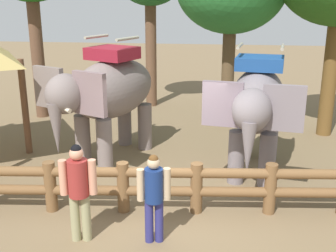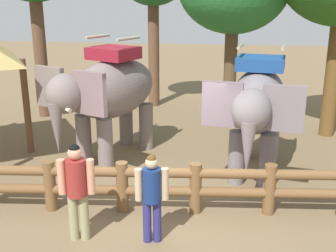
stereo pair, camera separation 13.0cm
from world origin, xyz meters
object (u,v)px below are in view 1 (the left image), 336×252
(log_fence, at_px, (160,184))
(tourist_woman_in_black, at_px, (154,193))
(elephant_near_left, at_px, (108,93))
(tourist_man_in_blue, at_px, (78,186))
(elephant_center, at_px, (257,105))

(log_fence, height_order, tourist_woman_in_black, tourist_woman_in_black)
(log_fence, distance_m, tourist_woman_in_black, 1.14)
(elephant_near_left, xyz_separation_m, tourist_man_in_blue, (0.49, -3.93, -0.75))
(log_fence, xyz_separation_m, elephant_center, (1.98, 2.16, 1.14))
(log_fence, bearing_deg, tourist_woman_in_black, -87.01)
(elephant_center, bearing_deg, tourist_woman_in_black, -120.68)
(tourist_woman_in_black, bearing_deg, log_fence, 92.99)
(tourist_woman_in_black, height_order, tourist_man_in_blue, tourist_man_in_blue)
(log_fence, xyz_separation_m, elephant_near_left, (-1.73, 2.73, 1.20))
(log_fence, bearing_deg, elephant_center, 47.44)
(tourist_woman_in_black, bearing_deg, elephant_center, 59.32)
(log_fence, bearing_deg, elephant_near_left, 122.39)
(elephant_near_left, height_order, tourist_man_in_blue, elephant_near_left)
(log_fence, distance_m, tourist_man_in_blue, 1.78)
(elephant_near_left, bearing_deg, tourist_woman_in_black, -64.90)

